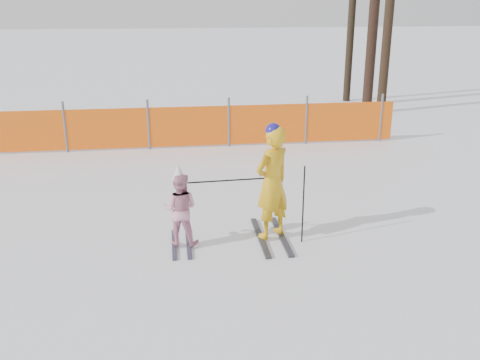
# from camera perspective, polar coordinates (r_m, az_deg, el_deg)

# --- Properties ---
(ground) EXTENTS (120.00, 120.00, 0.00)m
(ground) POSITION_cam_1_polar(r_m,az_deg,el_deg) (8.00, 0.48, -7.95)
(ground) COLOR white
(ground) RESTS_ON ground
(adult) EXTENTS (0.77, 1.44, 1.86)m
(adult) POSITION_cam_1_polar(r_m,az_deg,el_deg) (8.18, 3.45, -0.27)
(adult) COLOR black
(adult) RESTS_ON ground
(child) EXTENTS (0.64, 1.03, 1.32)m
(child) POSITION_cam_1_polar(r_m,az_deg,el_deg) (8.09, -6.42, -3.06)
(child) COLOR black
(child) RESTS_ON ground
(ski_poles) EXTENTS (1.76, 0.22, 1.24)m
(ski_poles) POSITION_cam_1_polar(r_m,az_deg,el_deg) (8.09, 2.80, -1.40)
(ski_poles) COLOR black
(ski_poles) RESTS_ON ground
(safety_fence) EXTENTS (16.33, 0.06, 1.25)m
(safety_fence) POSITION_cam_1_polar(r_m,az_deg,el_deg) (13.67, -17.56, 5.14)
(safety_fence) COLOR #595960
(safety_fence) RESTS_ON ground
(tree_trunks) EXTENTS (0.83, 2.37, 7.34)m
(tree_trunks) POSITION_cam_1_polar(r_m,az_deg,el_deg) (19.10, 14.09, 17.56)
(tree_trunks) COLOR black
(tree_trunks) RESTS_ON ground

